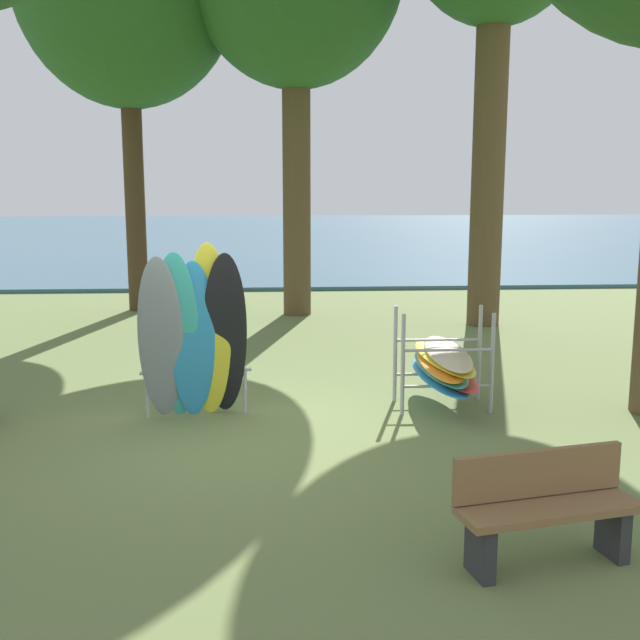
% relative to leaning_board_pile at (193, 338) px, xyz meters
% --- Properties ---
extents(ground_plane, '(80.00, 80.00, 0.00)m').
position_rel_leaning_board_pile_xyz_m(ground_plane, '(0.43, -0.50, -1.01)').
color(ground_plane, olive).
extents(lake_water, '(80.00, 36.00, 0.10)m').
position_rel_leaning_board_pile_xyz_m(lake_water, '(0.43, 28.70, -0.96)').
color(lake_water, '#38607A').
rests_on(lake_water, ground).
extents(leaning_board_pile, '(1.34, 0.85, 2.15)m').
position_rel_leaning_board_pile_xyz_m(leaning_board_pile, '(0.00, 0.00, 0.00)').
color(leaning_board_pile, gray).
rests_on(leaning_board_pile, ground).
extents(board_storage_rack, '(1.15, 2.13, 1.25)m').
position_rel_leaning_board_pile_xyz_m(board_storage_rack, '(3.05, 0.40, -0.46)').
color(board_storage_rack, '#9EA0A5').
rests_on(board_storage_rack, ground).
extents(park_bench, '(1.46, 0.70, 0.85)m').
position_rel_leaning_board_pile_xyz_m(park_bench, '(2.95, -3.71, -0.56)').
color(park_bench, '#2D2D33').
rests_on(park_bench, ground).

